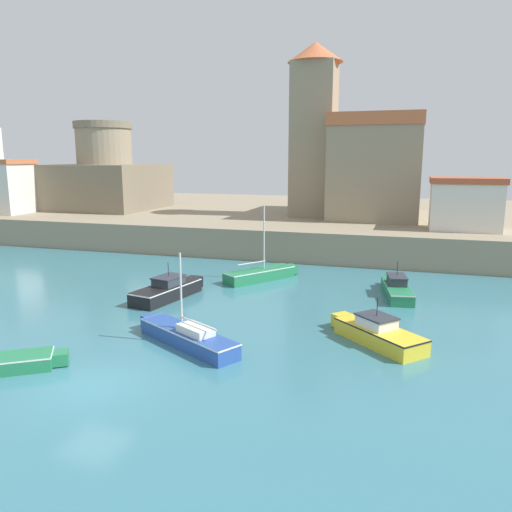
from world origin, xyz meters
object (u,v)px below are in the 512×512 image
object	(u,v)px
motorboat_green_5	(397,288)
sailboat_green_1	(261,274)
motorboat_black_3	(168,290)
harbor_shed_mid_row	(465,204)
motorboat_yellow_0	(377,333)
fortress	(106,179)
church	(364,158)
harbor_shed_near_wharf	(3,186)
sailboat_blue_2	(187,336)

from	to	relation	value
motorboat_green_5	sailboat_green_1	bearing A→B (deg)	171.76
motorboat_black_3	harbor_shed_mid_row	distance (m)	26.67
sailboat_green_1	motorboat_green_5	bearing A→B (deg)	-8.24
motorboat_yellow_0	fortress	distance (m)	45.66
motorboat_green_5	fortress	size ratio (longest dim) A/B	0.50
sailboat_green_1	church	xyz separation A→B (m)	(5.24, 20.61, 8.26)
fortress	harbor_shed_near_wharf	bearing A→B (deg)	-135.58
motorboat_green_5	fortress	xyz separation A→B (m)	(-34.96, 20.52, 5.75)
motorboat_black_3	motorboat_green_5	size ratio (longest dim) A/B	1.03
sailboat_green_1	sailboat_blue_2	size ratio (longest dim) A/B	0.89
motorboat_green_5	harbor_shed_near_wharf	bearing A→B (deg)	163.55
motorboat_black_3	motorboat_green_5	distance (m)	14.72
motorboat_green_5	church	world-z (taller)	church
sailboat_green_1	church	world-z (taller)	church
motorboat_black_3	fortress	size ratio (longest dim) A/B	0.51
motorboat_yellow_0	fortress	size ratio (longest dim) A/B	0.41
sailboat_blue_2	church	distance (m)	35.40
sailboat_blue_2	harbor_shed_mid_row	bearing A→B (deg)	60.63
motorboat_black_3	motorboat_green_5	xyz separation A→B (m)	(13.87, 4.94, -0.05)
sailboat_blue_2	motorboat_black_3	bearing A→B (deg)	122.80
sailboat_green_1	motorboat_green_5	distance (m)	9.68
sailboat_blue_2	church	xyz separation A→B (m)	(4.93, 34.06, 8.26)
church	motorboat_black_3	bearing A→B (deg)	-109.48
motorboat_black_3	harbor_shed_near_wharf	distance (m)	34.40
sailboat_blue_2	motorboat_green_5	distance (m)	15.22
motorboat_yellow_0	motorboat_black_3	xyz separation A→B (m)	(-13.20, 4.13, 0.03)
church	harbor_shed_near_wharf	size ratio (longest dim) A/B	2.97
sailboat_green_1	harbor_shed_mid_row	distance (m)	19.42
motorboat_yellow_0	church	bearing A→B (deg)	96.75
sailboat_green_1	harbor_shed_near_wharf	world-z (taller)	harbor_shed_near_wharf
church	fortress	size ratio (longest dim) A/B	1.46
fortress	harbor_shed_near_wharf	size ratio (longest dim) A/B	2.04
sailboat_blue_2	motorboat_black_3	xyz separation A→B (m)	(-4.60, 7.13, 0.08)
sailboat_blue_2	fortress	size ratio (longest dim) A/B	0.53
motorboat_yellow_0	church	distance (m)	32.34
harbor_shed_near_wharf	harbor_shed_mid_row	xyz separation A→B (m)	(48.00, 0.67, -0.73)
harbor_shed_mid_row	motorboat_yellow_0	bearing A→B (deg)	-104.28
motorboat_green_5	church	bearing A→B (deg)	101.18
motorboat_green_5	church	size ratio (longest dim) A/B	0.34
sailboat_blue_2	motorboat_green_5	world-z (taller)	sailboat_blue_2
sailboat_green_1	motorboat_black_3	size ratio (longest dim) A/B	0.92
motorboat_yellow_0	sailboat_green_1	distance (m)	13.74
motorboat_yellow_0	motorboat_green_5	size ratio (longest dim) A/B	0.82
fortress	harbor_shed_near_wharf	xyz separation A→B (m)	(-8.00, -7.84, -0.58)
sailboat_green_1	church	size ratio (longest dim) A/B	0.32
harbor_shed_near_wharf	motorboat_green_5	bearing A→B (deg)	-16.45
church	harbor_shed_mid_row	world-z (taller)	church
fortress	motorboat_green_5	bearing A→B (deg)	-30.41
motorboat_yellow_0	harbor_shed_near_wharf	bearing A→B (deg)	152.78
fortress	harbor_shed_mid_row	world-z (taller)	fortress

